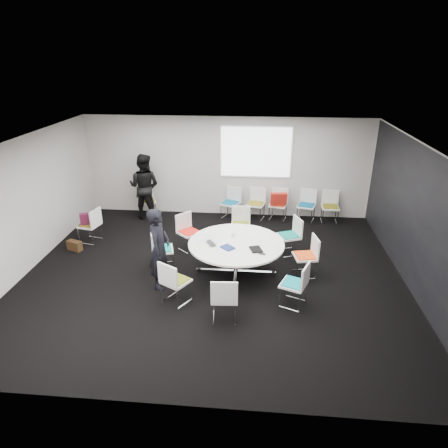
# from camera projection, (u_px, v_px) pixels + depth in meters

# --- Properties ---
(room_shell) EXTENTS (8.08, 7.08, 2.88)m
(room_shell) POSITION_uv_depth(u_px,v_px,m) (217.00, 213.00, 8.01)
(room_shell) COLOR black
(room_shell) RESTS_ON ground
(conference_table) EXTENTS (2.00, 2.00, 0.73)m
(conference_table) POSITION_uv_depth(u_px,v_px,m) (236.00, 252.00, 8.40)
(conference_table) COLOR silver
(conference_table) RESTS_ON ground
(projection_screen) EXTENTS (1.90, 0.03, 1.35)m
(projection_screen) POSITION_uv_depth(u_px,v_px,m) (256.00, 152.00, 10.94)
(projection_screen) COLOR white
(projection_screen) RESTS_ON room_shell
(chair_ring_a) EXTENTS (0.53, 0.54, 0.88)m
(chair_ring_a) POSITION_uv_depth(u_px,v_px,m) (305.00, 263.00, 8.43)
(chair_ring_a) COLOR silver
(chair_ring_a) RESTS_ON ground
(chair_ring_b) EXTENTS (0.59, 0.59, 0.88)m
(chair_ring_b) POSITION_uv_depth(u_px,v_px,m) (289.00, 242.00, 9.35)
(chair_ring_b) COLOR silver
(chair_ring_b) RESTS_ON ground
(chair_ring_c) EXTENTS (0.46, 0.45, 0.88)m
(chair_ring_c) POSITION_uv_depth(u_px,v_px,m) (240.00, 231.00, 9.93)
(chair_ring_c) COLOR silver
(chair_ring_c) RESTS_ON ground
(chair_ring_d) EXTENTS (0.64, 0.64, 0.88)m
(chair_ring_d) POSITION_uv_depth(u_px,v_px,m) (189.00, 239.00, 9.54)
(chair_ring_d) COLOR silver
(chair_ring_d) RESTS_ON ground
(chair_ring_e) EXTENTS (0.56, 0.56, 0.88)m
(chair_ring_e) POSITION_uv_depth(u_px,v_px,m) (162.00, 256.00, 8.72)
(chair_ring_e) COLOR silver
(chair_ring_e) RESTS_ON ground
(chair_ring_f) EXTENTS (0.63, 0.62, 0.88)m
(chair_ring_f) POSITION_uv_depth(u_px,v_px,m) (176.00, 289.00, 7.52)
(chair_ring_f) COLOR silver
(chair_ring_f) RESTS_ON ground
(chair_ring_g) EXTENTS (0.49, 0.47, 0.88)m
(chair_ring_g) POSITION_uv_depth(u_px,v_px,m) (225.00, 306.00, 7.03)
(chair_ring_g) COLOR silver
(chair_ring_g) RESTS_ON ground
(chair_ring_h) EXTENTS (0.59, 0.60, 0.88)m
(chair_ring_h) POSITION_uv_depth(u_px,v_px,m) (294.00, 292.00, 7.43)
(chair_ring_h) COLOR silver
(chair_ring_h) RESTS_ON ground
(chair_back_a) EXTENTS (0.60, 0.60, 0.88)m
(chair_back_a) POSITION_uv_depth(u_px,v_px,m) (231.00, 209.00, 11.35)
(chair_back_a) COLOR silver
(chair_back_a) RESTS_ON ground
(chair_back_b) EXTENTS (0.57, 0.56, 0.88)m
(chair_back_b) POSITION_uv_depth(u_px,v_px,m) (256.00, 210.00, 11.29)
(chair_back_b) COLOR silver
(chair_back_b) RESTS_ON ground
(chair_back_c) EXTENTS (0.56, 0.55, 0.88)m
(chair_back_c) POSITION_uv_depth(u_px,v_px,m) (278.00, 210.00, 11.24)
(chair_back_c) COLOR silver
(chair_back_c) RESTS_ON ground
(chair_back_d) EXTENTS (0.57, 0.56, 0.88)m
(chair_back_d) POSITION_uv_depth(u_px,v_px,m) (306.00, 211.00, 11.17)
(chair_back_d) COLOR silver
(chair_back_d) RESTS_ON ground
(chair_back_e) EXTENTS (0.48, 0.47, 0.88)m
(chair_back_e) POSITION_uv_depth(u_px,v_px,m) (330.00, 213.00, 11.08)
(chair_back_e) COLOR silver
(chair_back_e) RESTS_ON ground
(chair_spare_left) EXTENTS (0.53, 0.54, 0.88)m
(chair_spare_left) POSITION_uv_depth(u_px,v_px,m) (91.00, 231.00, 9.93)
(chair_spare_left) COLOR silver
(chair_spare_left) RESTS_ON ground
(chair_person_back) EXTENTS (0.60, 0.59, 0.88)m
(chair_person_back) POSITION_uv_depth(u_px,v_px,m) (147.00, 206.00, 11.55)
(chair_person_back) COLOR silver
(chair_person_back) RESTS_ON ground
(person_main) EXTENTS (0.44, 0.64, 1.67)m
(person_main) POSITION_uv_depth(u_px,v_px,m) (159.00, 249.00, 7.83)
(person_main) COLOR black
(person_main) RESTS_ON ground
(person_back) EXTENTS (0.99, 0.83, 1.85)m
(person_back) POSITION_uv_depth(u_px,v_px,m) (144.00, 186.00, 11.14)
(person_back) COLOR black
(person_back) RESTS_ON ground
(laptop) EXTENTS (0.34, 0.38, 0.03)m
(laptop) POSITION_uv_depth(u_px,v_px,m) (213.00, 243.00, 8.27)
(laptop) COLOR #333338
(laptop) RESTS_ON conference_table
(laptop_lid) EXTENTS (0.04, 0.30, 0.22)m
(laptop_lid) POSITION_uv_depth(u_px,v_px,m) (207.00, 235.00, 8.37)
(laptop_lid) COLOR silver
(laptop_lid) RESTS_ON conference_table
(notebook_black) EXTENTS (0.30, 0.35, 0.02)m
(notebook_black) POSITION_uv_depth(u_px,v_px,m) (256.00, 249.00, 8.01)
(notebook_black) COLOR black
(notebook_black) RESTS_ON conference_table
(tablet_folio) EXTENTS (0.33, 0.32, 0.03)m
(tablet_folio) POSITION_uv_depth(u_px,v_px,m) (228.00, 247.00, 8.08)
(tablet_folio) COLOR navy
(tablet_folio) RESTS_ON conference_table
(papers_right) EXTENTS (0.36, 0.36, 0.00)m
(papers_right) POSITION_uv_depth(u_px,v_px,m) (261.00, 239.00, 8.48)
(papers_right) COLOR white
(papers_right) RESTS_ON conference_table
(papers_front) EXTENTS (0.31, 0.22, 0.00)m
(papers_front) POSITION_uv_depth(u_px,v_px,m) (269.00, 245.00, 8.22)
(papers_front) COLOR white
(papers_front) RESTS_ON conference_table
(cup) EXTENTS (0.08, 0.08, 0.09)m
(cup) POSITION_uv_depth(u_px,v_px,m) (233.00, 234.00, 8.58)
(cup) COLOR white
(cup) RESTS_ON conference_table
(phone) EXTENTS (0.16, 0.11, 0.01)m
(phone) POSITION_uv_depth(u_px,v_px,m) (262.00, 254.00, 7.84)
(phone) COLOR black
(phone) RESTS_ON conference_table
(maroon_bag) EXTENTS (0.42, 0.28, 0.28)m
(maroon_bag) POSITION_uv_depth(u_px,v_px,m) (89.00, 219.00, 9.80)
(maroon_bag) COLOR #53162F
(maroon_bag) RESTS_ON chair_spare_left
(brown_bag) EXTENTS (0.39, 0.28, 0.24)m
(brown_bag) POSITION_uv_depth(u_px,v_px,m) (75.00, 246.00, 9.55)
(brown_bag) COLOR #332010
(brown_bag) RESTS_ON ground
(red_jacket) EXTENTS (0.46, 0.21, 0.36)m
(red_jacket) POSITION_uv_depth(u_px,v_px,m) (279.00, 199.00, 10.87)
(red_jacket) COLOR #AD1E15
(red_jacket) RESTS_ON chair_back_c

